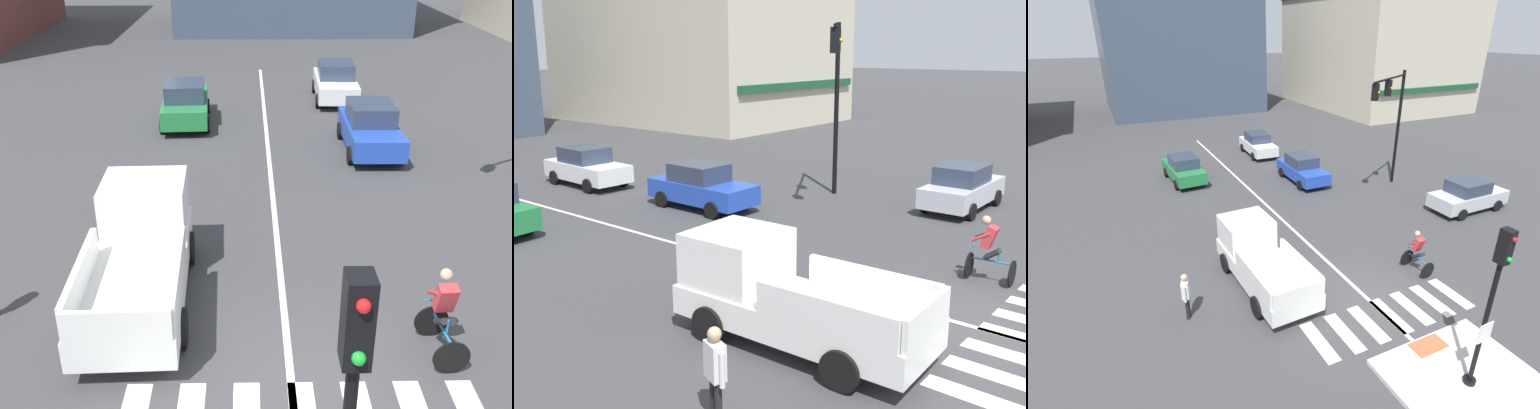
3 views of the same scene
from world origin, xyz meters
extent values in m
plane|color=#3D3D3F|center=(0.00, 0.00, 0.00)|extent=(300.00, 300.00, 0.00)
cube|color=black|center=(0.00, -3.99, 4.27)|extent=(0.24, 0.28, 0.84)
sphere|color=red|center=(0.00, -4.15, 4.52)|extent=(0.12, 0.12, 0.12)
sphere|color=green|center=(0.00, -4.15, 4.02)|extent=(0.12, 0.12, 0.12)
cube|color=silver|center=(-0.14, 10.00, 0.00)|extent=(0.14, 28.00, 0.01)
cube|color=#2347B7|center=(3.34, 11.44, 0.65)|extent=(1.75, 4.12, 0.70)
cube|color=#2D384C|center=(3.34, 11.59, 1.32)|extent=(1.50, 1.92, 0.64)
cylinder|color=black|center=(4.16, 10.16, 0.30)|extent=(0.19, 0.60, 0.60)
cylinder|color=black|center=(2.49, 10.18, 0.30)|extent=(0.19, 0.60, 0.60)
cylinder|color=black|center=(4.19, 12.70, 0.30)|extent=(0.19, 0.60, 0.60)
cylinder|color=black|center=(2.53, 12.72, 0.30)|extent=(0.19, 0.60, 0.60)
cube|color=#237A3D|center=(-3.27, 14.71, 0.65)|extent=(1.92, 4.19, 0.70)
cube|color=#2D384C|center=(-3.26, 14.56, 1.32)|extent=(1.58, 1.98, 0.64)
cylinder|color=black|center=(-4.17, 15.94, 0.30)|extent=(0.21, 0.61, 0.60)
cylinder|color=black|center=(-2.51, 16.03, 0.30)|extent=(0.21, 0.61, 0.60)
cylinder|color=black|center=(-4.03, 13.40, 0.30)|extent=(0.21, 0.61, 0.60)
cylinder|color=black|center=(-2.37, 13.49, 0.30)|extent=(0.21, 0.61, 0.60)
cube|color=white|center=(3.04, 17.93, 0.65)|extent=(1.88, 4.17, 0.70)
cube|color=#2D384C|center=(3.04, 18.08, 1.32)|extent=(1.56, 1.96, 0.64)
cylinder|color=black|center=(3.81, 16.62, 0.30)|extent=(0.21, 0.61, 0.60)
cylinder|color=black|center=(2.15, 16.70, 0.30)|extent=(0.21, 0.61, 0.60)
cylinder|color=black|center=(3.92, 19.16, 0.30)|extent=(0.21, 0.61, 0.60)
cylinder|color=black|center=(2.26, 19.24, 0.30)|extent=(0.21, 0.61, 0.60)
cube|color=white|center=(-3.09, 2.43, 0.68)|extent=(2.07, 5.16, 0.60)
cube|color=white|center=(-3.14, 4.03, 1.53)|extent=(1.86, 1.76, 1.10)
cube|color=#2D384C|center=(-3.17, 4.86, 1.61)|extent=(1.62, 0.13, 0.60)
cube|color=white|center=(-3.94, 1.38, 1.28)|extent=(0.21, 2.81, 0.60)
cube|color=white|center=(-2.16, 1.44, 1.28)|extent=(0.21, 2.81, 0.60)
cube|color=white|center=(-3.00, -0.07, 1.28)|extent=(1.80, 0.16, 0.60)
cylinder|color=black|center=(-4.05, 3.98, 0.38)|extent=(0.27, 0.77, 0.76)
cylinder|color=black|center=(-2.23, 4.04, 0.38)|extent=(0.27, 0.77, 0.76)
cylinder|color=black|center=(-3.95, 1.00, 0.38)|extent=(0.27, 0.77, 0.76)
cylinder|color=black|center=(-2.13, 1.06, 0.38)|extent=(0.27, 0.77, 0.76)
cylinder|color=black|center=(2.59, 1.26, 0.33)|extent=(0.66, 0.07, 0.66)
cylinder|color=black|center=(2.64, 0.21, 0.33)|extent=(0.66, 0.07, 0.66)
cylinder|color=#2370AD|center=(2.62, 0.74, 0.55)|extent=(0.09, 0.89, 0.05)
cylinder|color=#2370AD|center=(2.63, 0.56, 0.73)|extent=(0.04, 0.04, 0.30)
cylinder|color=#2370AD|center=(2.59, 1.21, 0.85)|extent=(0.44, 0.06, 0.04)
cylinder|color=black|center=(2.54, 0.71, 0.73)|extent=(0.14, 0.40, 0.33)
cylinder|color=black|center=(2.70, 0.72, 0.73)|extent=(0.14, 0.40, 0.33)
cube|color=#B73338|center=(2.61, 0.82, 1.16)|extent=(0.36, 0.40, 0.60)
sphere|color=tan|center=(2.61, 0.94, 1.57)|extent=(0.22, 0.22, 0.22)
cylinder|color=#B73338|center=(2.44, 0.99, 1.16)|extent=(0.10, 0.46, 0.31)
cylinder|color=#B73338|center=(2.76, 1.01, 1.16)|extent=(0.10, 0.46, 0.31)
camera|label=1|loc=(-0.87, -7.83, 7.13)|focal=41.55mm
camera|label=2|loc=(-11.97, -3.82, 5.67)|focal=42.68mm
camera|label=3|loc=(-7.62, -8.53, 8.62)|focal=27.25mm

